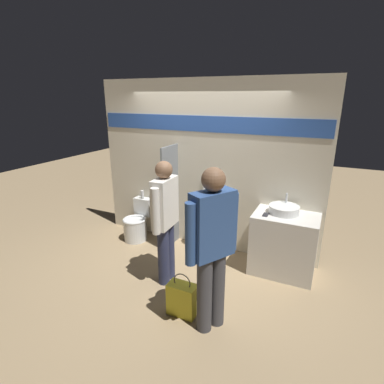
{
  "coord_description": "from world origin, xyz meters",
  "views": [
    {
      "loc": [
        1.85,
        -3.71,
        2.44
      ],
      "look_at": [
        0.0,
        0.17,
        1.05
      ],
      "focal_mm": 28.0,
      "sensor_mm": 36.0,
      "label": 1
    }
  ],
  "objects_px": {
    "urinal_near_counter": "(210,201)",
    "person_with_lanyard": "(212,245)",
    "person_in_vest": "(165,218)",
    "shopping_bag": "(182,299)",
    "toilet": "(137,224)",
    "sink_basin": "(284,209)",
    "cell_phone": "(266,215)"
  },
  "relations": [
    {
      "from": "urinal_near_counter",
      "to": "person_with_lanyard",
      "type": "xyz_separation_m",
      "value": [
        0.67,
        -1.59,
        0.15
      ]
    },
    {
      "from": "person_in_vest",
      "to": "shopping_bag",
      "type": "xyz_separation_m",
      "value": [
        0.51,
        -0.52,
        -0.73
      ]
    },
    {
      "from": "person_in_vest",
      "to": "toilet",
      "type": "bearing_deg",
      "value": 49.71
    },
    {
      "from": "sink_basin",
      "to": "person_with_lanyard",
      "type": "relative_size",
      "value": 0.23
    },
    {
      "from": "urinal_near_counter",
      "to": "shopping_bag",
      "type": "xyz_separation_m",
      "value": [
        0.3,
        -1.56,
        -0.65
      ]
    },
    {
      "from": "toilet",
      "to": "shopping_bag",
      "type": "height_order",
      "value": "toilet"
    },
    {
      "from": "toilet",
      "to": "person_with_lanyard",
      "type": "relative_size",
      "value": 0.46
    },
    {
      "from": "shopping_bag",
      "to": "person_with_lanyard",
      "type": "bearing_deg",
      "value": -5.25
    },
    {
      "from": "sink_basin",
      "to": "toilet",
      "type": "height_order",
      "value": "sink_basin"
    },
    {
      "from": "sink_basin",
      "to": "toilet",
      "type": "distance_m",
      "value": 2.54
    },
    {
      "from": "person_in_vest",
      "to": "shopping_bag",
      "type": "distance_m",
      "value": 1.03
    },
    {
      "from": "sink_basin",
      "to": "person_with_lanyard",
      "type": "xyz_separation_m",
      "value": [
        -0.47,
        -1.5,
        0.06
      ]
    },
    {
      "from": "person_with_lanyard",
      "to": "sink_basin",
      "type": "bearing_deg",
      "value": 13.05
    },
    {
      "from": "sink_basin",
      "to": "toilet",
      "type": "relative_size",
      "value": 0.49
    },
    {
      "from": "cell_phone",
      "to": "person_in_vest",
      "type": "bearing_deg",
      "value": -145.94
    },
    {
      "from": "person_in_vest",
      "to": "person_with_lanyard",
      "type": "height_order",
      "value": "person_with_lanyard"
    },
    {
      "from": "person_with_lanyard",
      "to": "shopping_bag",
      "type": "bearing_deg",
      "value": 115.36
    },
    {
      "from": "sink_basin",
      "to": "shopping_bag",
      "type": "height_order",
      "value": "sink_basin"
    },
    {
      "from": "cell_phone",
      "to": "urinal_near_counter",
      "type": "bearing_deg",
      "value": 163.56
    },
    {
      "from": "sink_basin",
      "to": "urinal_near_counter",
      "type": "distance_m",
      "value": 1.15
    },
    {
      "from": "cell_phone",
      "to": "shopping_bag",
      "type": "height_order",
      "value": "cell_phone"
    },
    {
      "from": "person_in_vest",
      "to": "person_with_lanyard",
      "type": "xyz_separation_m",
      "value": [
        0.87,
        -0.55,
        0.07
      ]
    },
    {
      "from": "sink_basin",
      "to": "person_with_lanyard",
      "type": "bearing_deg",
      "value": -107.56
    },
    {
      "from": "sink_basin",
      "to": "urinal_near_counter",
      "type": "bearing_deg",
      "value": 175.25
    },
    {
      "from": "urinal_near_counter",
      "to": "toilet",
      "type": "bearing_deg",
      "value": -172.27
    },
    {
      "from": "toilet",
      "to": "person_with_lanyard",
      "type": "bearing_deg",
      "value": -35.58
    },
    {
      "from": "sink_basin",
      "to": "cell_phone",
      "type": "height_order",
      "value": "sink_basin"
    },
    {
      "from": "urinal_near_counter",
      "to": "shopping_bag",
      "type": "distance_m",
      "value": 1.72
    },
    {
      "from": "cell_phone",
      "to": "person_in_vest",
      "type": "xyz_separation_m",
      "value": [
        -1.14,
        -0.77,
        0.04
      ]
    },
    {
      "from": "person_in_vest",
      "to": "shopping_bag",
      "type": "height_order",
      "value": "person_in_vest"
    },
    {
      "from": "cell_phone",
      "to": "toilet",
      "type": "bearing_deg",
      "value": 177.54
    },
    {
      "from": "toilet",
      "to": "sink_basin",
      "type": "bearing_deg",
      "value": 1.94
    }
  ]
}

